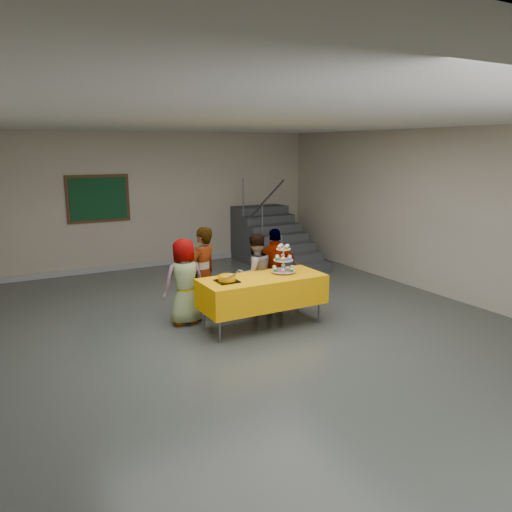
{
  "coord_description": "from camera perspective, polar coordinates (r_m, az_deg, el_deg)",
  "views": [
    {
      "loc": [
        -3.19,
        -5.89,
        2.64
      ],
      "look_at": [
        0.33,
        0.56,
        1.05
      ],
      "focal_mm": 35.0,
      "sensor_mm": 36.0,
      "label": 1
    }
  ],
  "objects": [
    {
      "name": "cupcake_stand",
      "position": [
        7.63,
        3.14,
        -0.62
      ],
      "size": [
        0.38,
        0.38,
        0.44
      ],
      "color": "silver",
      "rests_on": "bake_table"
    },
    {
      "name": "noticeboard",
      "position": [
        11.11,
        -17.57,
        6.27
      ],
      "size": [
        1.3,
        0.05,
        1.0
      ],
      "color": "#472B16",
      "rests_on": "ground"
    },
    {
      "name": "bear_cake",
      "position": [
        7.15,
        -3.34,
        -2.5
      ],
      "size": [
        0.32,
        0.36,
        0.12
      ],
      "color": "black",
      "rests_on": "bake_table"
    },
    {
      "name": "schoolchild_a",
      "position": [
        7.65,
        -8.18,
        -2.92
      ],
      "size": [
        0.65,
        0.43,
        1.32
      ],
      "primitive_type": "imported",
      "rotation": [
        0.0,
        0.0,
        3.16
      ],
      "color": "#5D5C65",
      "rests_on": "ground"
    },
    {
      "name": "bake_table",
      "position": [
        7.47,
        0.74,
        -3.99
      ],
      "size": [
        1.88,
        0.78,
        0.77
      ],
      "color": "#595960",
      "rests_on": "ground"
    },
    {
      "name": "room_shell",
      "position": [
        6.74,
        -0.3,
        7.87
      ],
      "size": [
        10.0,
        10.04,
        3.02
      ],
      "color": "#4C514C",
      "rests_on": "ground"
    },
    {
      "name": "staircase",
      "position": [
        11.82,
        1.74,
        1.72
      ],
      "size": [
        1.3,
        2.4,
        2.04
      ],
      "color": "#424447",
      "rests_on": "ground"
    },
    {
      "name": "schoolchild_c",
      "position": [
        8.0,
        -0.13,
        -2.1
      ],
      "size": [
        0.65,
        0.51,
        1.33
      ],
      "primitive_type": "imported",
      "rotation": [
        0.0,
        0.0,
        3.12
      ],
      "color": "slate",
      "rests_on": "ground"
    },
    {
      "name": "schoolchild_d",
      "position": [
        8.22,
        2.24,
        -1.57
      ],
      "size": [
        0.87,
        0.59,
        1.37
      ],
      "primitive_type": "imported",
      "rotation": [
        0.0,
        0.0,
        2.79
      ],
      "color": "slate",
      "rests_on": "ground"
    },
    {
      "name": "schoolchild_b",
      "position": [
        7.83,
        -6.08,
        -1.98
      ],
      "size": [
        0.63,
        0.54,
        1.46
      ],
      "primitive_type": "imported",
      "rotation": [
        0.0,
        0.0,
        3.58
      ],
      "color": "slate",
      "rests_on": "ground"
    }
  ]
}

